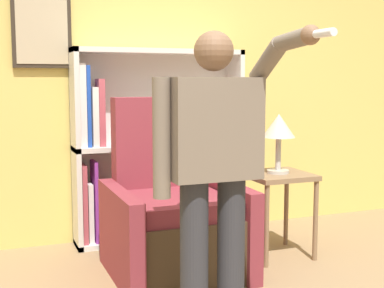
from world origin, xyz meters
TOP-DOWN VIEW (x-y plane):
  - wall_back at (-0.01, 2.03)m, footprint 8.00×0.11m
  - bookcase at (-0.23, 1.88)m, footprint 1.42×0.28m
  - armchair at (-0.25, 1.10)m, footprint 0.88×0.89m
  - person_standing at (-0.34, 0.17)m, footprint 0.62×0.78m
  - side_table at (0.59, 1.11)m, footprint 0.47×0.47m
  - table_lamp at (0.59, 1.11)m, footprint 0.25×0.25m

SIDE VIEW (x-z plane):
  - armchair at x=-0.25m, z-range -0.23..0.97m
  - side_table at x=0.59m, z-range 0.21..0.85m
  - bookcase at x=-0.23m, z-range -0.01..1.57m
  - person_standing at x=-0.34m, z-range 0.12..1.70m
  - table_lamp at x=0.59m, z-range 0.74..1.19m
  - wall_back at x=-0.01m, z-range 0.00..2.80m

